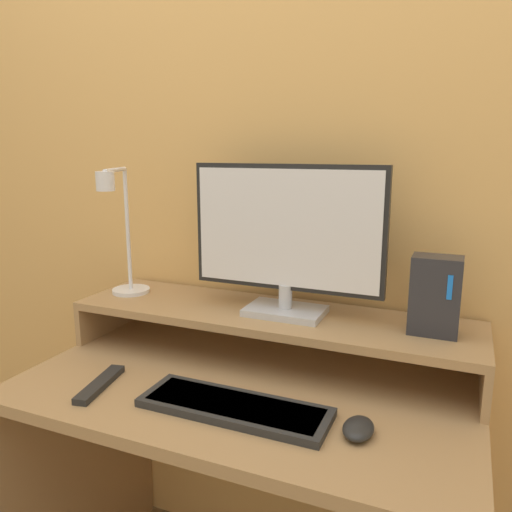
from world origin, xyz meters
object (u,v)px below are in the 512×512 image
Objects in this scene: remote_control at (100,384)px; desk_lamp at (122,240)px; mouse at (358,428)px; monitor at (286,237)px; keyboard at (234,407)px; router_dock at (435,295)px.

desk_lamp is at bearing 114.86° from remote_control.
desk_lamp is at bearing 162.56° from mouse.
keyboard is at bearing -91.85° from monitor.
mouse is at bearing -111.14° from router_dock.
router_dock is 0.44× the size of keyboard.
monitor is 0.45m from keyboard.
monitor is at bearing 42.38° from remote_control.
desk_lamp is 4.11× the size of mouse.
desk_lamp reaches higher than keyboard.
desk_lamp is 0.90× the size of keyboard.
desk_lamp reaches higher than router_dock.
monitor is at bearing -179.48° from router_dock.
router_dock is at bearing 0.52° from monitor.
monitor is 0.39m from router_dock.
router_dock is 0.54m from keyboard.
desk_lamp is at bearing 152.46° from keyboard.
router_dock is 0.99× the size of remote_control.
router_dock reaches higher than mouse.
mouse is (0.27, 0.01, 0.00)m from keyboard.
desk_lamp is 0.43m from remote_control.
remote_control is (0.13, -0.27, -0.30)m from desk_lamp.
mouse is (0.26, -0.29, -0.33)m from monitor.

